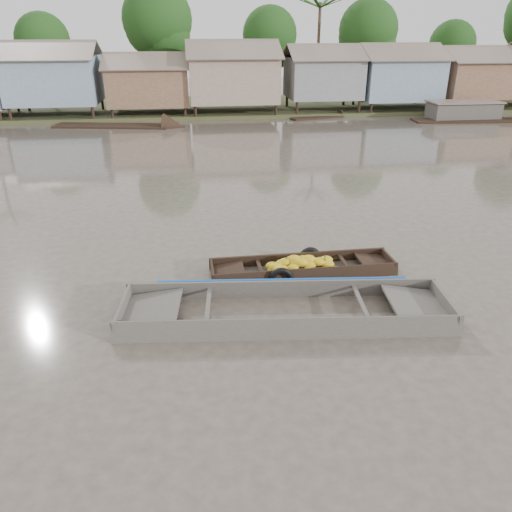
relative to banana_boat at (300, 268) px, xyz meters
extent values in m
plane|color=#4B433A|center=(-1.95, -1.89, -0.13)|extent=(120.00, 120.00, 0.00)
cube|color=#384723|center=(-1.95, 31.11, -0.13)|extent=(120.00, 12.00, 0.50)
cube|color=#758DA2|center=(-12.45, 27.61, 2.57)|extent=(6.20, 5.20, 3.20)
cube|color=brown|center=(-12.45, 26.21, 4.62)|extent=(6.60, 3.02, 1.28)
cube|color=brown|center=(-12.45, 29.02, 4.62)|extent=(6.60, 3.02, 1.28)
cube|color=brown|center=(-5.75, 27.61, 2.07)|extent=(5.80, 4.60, 2.70)
cube|color=brown|center=(-5.75, 26.37, 3.87)|extent=(6.20, 2.67, 1.14)
cube|color=brown|center=(-5.75, 28.86, 3.87)|extent=(6.20, 2.67, 1.14)
cube|color=gray|center=(0.55, 27.61, 2.52)|extent=(6.50, 5.30, 3.30)
cube|color=brown|center=(0.55, 26.18, 4.62)|extent=(6.90, 3.08, 1.31)
cube|color=brown|center=(0.55, 29.05, 4.62)|extent=(6.90, 3.08, 1.31)
cube|color=gray|center=(7.55, 27.61, 2.47)|extent=(5.40, 4.70, 2.90)
cube|color=brown|center=(7.55, 26.35, 4.37)|extent=(5.80, 2.73, 1.17)
cube|color=brown|center=(7.55, 28.88, 4.37)|extent=(5.80, 2.73, 1.17)
cube|color=#758DA2|center=(13.55, 27.61, 2.37)|extent=(6.00, 5.00, 3.10)
cube|color=brown|center=(13.55, 26.26, 4.37)|extent=(6.40, 2.90, 1.24)
cube|color=brown|center=(13.55, 28.96, 4.37)|extent=(6.40, 2.90, 1.24)
cube|color=brown|center=(20.05, 27.61, 2.32)|extent=(5.70, 4.90, 2.80)
cube|color=brown|center=(20.05, 26.29, 4.17)|extent=(6.10, 2.85, 1.21)
cube|color=brown|center=(20.05, 28.94, 4.17)|extent=(6.10, 2.85, 1.21)
cylinder|color=#473323|center=(-13.95, 32.11, 2.32)|extent=(0.28, 0.28, 4.90)
sphere|color=#153310|center=(-13.95, 32.11, 5.12)|extent=(4.20, 4.20, 4.20)
cylinder|color=#473323|center=(-4.95, 31.11, 3.02)|extent=(0.28, 0.28, 6.30)
sphere|color=#153310|center=(-4.95, 31.11, 6.62)|extent=(5.40, 5.40, 5.40)
cylinder|color=#473323|center=(4.05, 32.11, 2.49)|extent=(0.28, 0.28, 5.25)
sphere|color=#153310|center=(4.05, 32.11, 5.49)|extent=(4.50, 4.50, 4.50)
cylinder|color=#473323|center=(12.05, 31.11, 2.67)|extent=(0.28, 0.28, 5.60)
sphere|color=#153310|center=(12.05, 31.11, 5.87)|extent=(4.80, 4.80, 4.80)
cylinder|color=#473323|center=(20.05, 32.11, 2.14)|extent=(0.28, 0.28, 4.55)
sphere|color=#153310|center=(20.05, 32.11, 4.74)|extent=(3.90, 3.90, 3.90)
cylinder|color=#473323|center=(8.05, 31.61, 3.87)|extent=(0.24, 0.24, 8.00)
cube|color=black|center=(0.07, 0.01, -0.21)|extent=(5.03, 1.05, 0.08)
cube|color=black|center=(0.06, 0.56, -0.02)|extent=(5.13, 0.24, 0.48)
cube|color=black|center=(0.08, -0.53, -0.02)|extent=(5.13, 0.24, 0.48)
cube|color=black|center=(2.58, 0.06, -0.02)|extent=(0.08, 1.11, 0.45)
cube|color=black|center=(2.14, 0.05, 0.04)|extent=(0.89, 0.98, 0.18)
cube|color=black|center=(-2.43, -0.03, -0.02)|extent=(0.08, 1.11, 0.45)
cube|color=black|center=(-2.00, -0.03, 0.04)|extent=(0.89, 0.98, 0.18)
cube|color=black|center=(-1.13, -0.01, 0.08)|extent=(0.12, 1.07, 0.05)
cube|color=black|center=(1.27, 0.03, 0.08)|extent=(0.12, 1.07, 0.05)
ellipsoid|color=yellow|center=(0.10, 0.09, 0.23)|extent=(0.32, 0.22, 0.19)
ellipsoid|color=yellow|center=(-0.14, 0.13, 0.15)|extent=(0.37, 0.26, 0.22)
ellipsoid|color=yellow|center=(0.65, 0.27, 0.05)|extent=(0.36, 0.25, 0.22)
ellipsoid|color=yellow|center=(-0.77, 0.11, 0.06)|extent=(0.38, 0.27, 0.23)
ellipsoid|color=yellow|center=(0.40, -0.03, 0.18)|extent=(0.38, 0.27, 0.23)
ellipsoid|color=yellow|center=(0.30, 0.33, 0.07)|extent=(0.36, 0.25, 0.22)
ellipsoid|color=yellow|center=(-0.07, 0.24, 0.11)|extent=(0.34, 0.24, 0.21)
ellipsoid|color=yellow|center=(-0.01, -0.13, 0.22)|extent=(0.39, 0.28, 0.24)
ellipsoid|color=yellow|center=(-0.19, 0.27, 0.15)|extent=(0.33, 0.23, 0.20)
ellipsoid|color=yellow|center=(0.33, 0.36, 0.06)|extent=(0.35, 0.24, 0.21)
ellipsoid|color=yellow|center=(0.14, -0.08, 0.17)|extent=(0.37, 0.26, 0.23)
ellipsoid|color=yellow|center=(0.94, -0.28, 0.02)|extent=(0.35, 0.24, 0.21)
ellipsoid|color=yellow|center=(-0.53, -0.26, 0.02)|extent=(0.40, 0.28, 0.24)
ellipsoid|color=yellow|center=(-0.72, -0.30, -0.02)|extent=(0.33, 0.23, 0.20)
ellipsoid|color=yellow|center=(-0.17, 0.05, 0.25)|extent=(0.39, 0.28, 0.24)
ellipsoid|color=yellow|center=(-0.39, 0.06, 0.17)|extent=(0.42, 0.29, 0.25)
ellipsoid|color=yellow|center=(-0.24, -0.23, 0.13)|extent=(0.32, 0.22, 0.19)
ellipsoid|color=yellow|center=(0.02, 0.13, 0.17)|extent=(0.39, 0.28, 0.24)
ellipsoid|color=yellow|center=(-0.51, -0.18, 0.07)|extent=(0.37, 0.26, 0.22)
ellipsoid|color=yellow|center=(-0.77, -0.05, 0.00)|extent=(0.32, 0.23, 0.20)
ellipsoid|color=yellow|center=(-0.69, -0.04, 0.08)|extent=(0.42, 0.29, 0.25)
ellipsoid|color=yellow|center=(-0.60, -0.17, 0.07)|extent=(0.42, 0.29, 0.25)
ellipsoid|color=yellow|center=(0.17, -0.29, 0.04)|extent=(0.34, 0.24, 0.20)
ellipsoid|color=yellow|center=(0.80, 0.22, 0.09)|extent=(0.41, 0.29, 0.25)
ellipsoid|color=yellow|center=(0.22, -0.01, 0.25)|extent=(0.42, 0.30, 0.26)
ellipsoid|color=yellow|center=(0.49, -0.13, 0.20)|extent=(0.33, 0.23, 0.20)
ellipsoid|color=yellow|center=(-0.12, -0.06, 0.18)|extent=(0.39, 0.27, 0.24)
ellipsoid|color=yellow|center=(0.76, -0.10, 0.11)|extent=(0.38, 0.27, 0.23)
ellipsoid|color=yellow|center=(-0.08, 0.19, 0.14)|extent=(0.37, 0.26, 0.22)
ellipsoid|color=yellow|center=(-0.57, -0.26, 0.03)|extent=(0.41, 0.29, 0.25)
ellipsoid|color=yellow|center=(-0.51, 0.06, 0.15)|extent=(0.36, 0.25, 0.22)
ellipsoid|color=yellow|center=(0.24, -0.15, 0.14)|extent=(0.36, 0.25, 0.22)
cylinder|color=#3F6626|center=(-0.38, 0.00, 0.25)|extent=(0.04, 0.04, 0.16)
cylinder|color=#3F6626|center=(0.25, 0.02, 0.25)|extent=(0.04, 0.04, 0.16)
cylinder|color=#3F6626|center=(0.71, 0.02, 0.25)|extent=(0.04, 0.04, 0.16)
torus|color=black|center=(0.43, 0.64, 0.00)|extent=(0.65, 0.18, 0.65)
torus|color=black|center=(-0.64, -0.62, 0.00)|extent=(0.69, 0.18, 0.68)
cube|color=#443F39|center=(-0.84, -2.25, -0.21)|extent=(7.67, 2.31, 0.08)
cube|color=#443F39|center=(-0.75, -1.34, 0.06)|extent=(7.69, 0.88, 0.62)
cube|color=#443F39|center=(-0.92, -3.17, 0.06)|extent=(7.69, 0.88, 0.62)
cube|color=#443F39|center=(2.92, -2.60, 0.06)|extent=(0.23, 1.88, 0.58)
cube|color=#443F39|center=(2.27, -2.54, 0.13)|extent=(1.45, 1.74, 0.24)
cube|color=#443F39|center=(-4.59, -1.91, 0.06)|extent=(0.23, 1.88, 0.58)
cube|color=#443F39|center=(-3.94, -1.97, 0.13)|extent=(1.45, 1.74, 0.24)
cube|color=#443F39|center=(-2.63, -2.09, 0.18)|extent=(0.27, 1.81, 0.05)
cube|color=#443F39|center=(0.96, -2.42, 0.18)|extent=(0.27, 1.81, 0.05)
cube|color=#665E54|center=(-0.84, -2.25, -0.16)|extent=(5.85, 2.00, 0.02)
cube|color=#104AA1|center=(-0.74, -1.27, 0.29)|extent=(6.22, 0.67, 0.15)
torus|color=olive|center=(1.38, -2.77, -0.14)|extent=(0.43, 0.43, 0.06)
torus|color=olive|center=(1.38, -2.77, -0.10)|extent=(0.35, 0.35, 0.06)
cube|color=black|center=(-8.13, 23.39, -0.18)|extent=(8.00, 3.13, 0.35)
cube|color=black|center=(6.61, 24.97, -0.18)|extent=(4.28, 2.09, 0.35)
cube|color=black|center=(17.16, 22.27, -0.18)|extent=(8.21, 2.42, 0.35)
cube|color=black|center=(17.05, 23.11, 0.42)|extent=(5.00, 2.00, 1.20)
camera|label=1|loc=(-2.80, -12.19, 6.11)|focal=35.00mm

